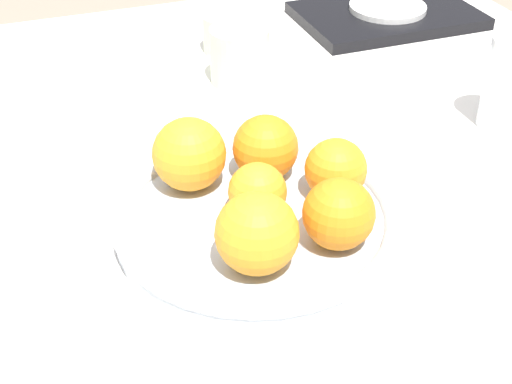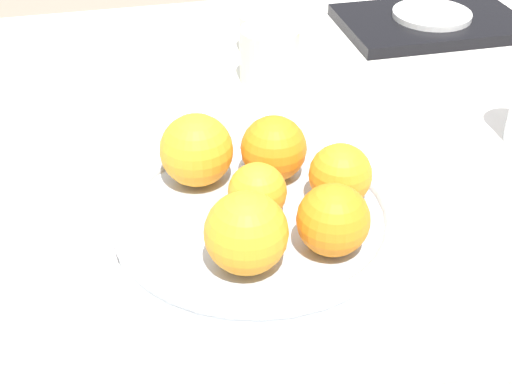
# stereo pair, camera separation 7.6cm
# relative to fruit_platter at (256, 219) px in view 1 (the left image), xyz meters

# --- Properties ---
(table) EXTENTS (1.46, 0.95, 0.74)m
(table) POSITION_rel_fruit_platter_xyz_m (-0.06, 0.23, -0.38)
(table) COLOR silver
(table) RESTS_ON ground_plane
(fruit_platter) EXTENTS (0.31, 0.31, 0.03)m
(fruit_platter) POSITION_rel_fruit_platter_xyz_m (0.00, 0.00, 0.00)
(fruit_platter) COLOR #B2BCC6
(fruit_platter) RESTS_ON table
(orange_0) EXTENTS (0.06, 0.06, 0.06)m
(orange_0) POSITION_rel_fruit_platter_xyz_m (0.00, -0.00, 0.04)
(orange_0) COLOR orange
(orange_0) RESTS_ON fruit_platter
(orange_1) EXTENTS (0.08, 0.08, 0.08)m
(orange_1) POSITION_rel_fruit_platter_xyz_m (-0.03, -0.08, 0.05)
(orange_1) COLOR orange
(orange_1) RESTS_ON fruit_platter
(orange_2) EXTENTS (0.08, 0.08, 0.08)m
(orange_2) POSITION_rel_fruit_platter_xyz_m (0.04, 0.07, 0.04)
(orange_2) COLOR orange
(orange_2) RESTS_ON fruit_platter
(orange_3) EXTENTS (0.08, 0.08, 0.08)m
(orange_3) POSITION_rel_fruit_platter_xyz_m (-0.05, 0.08, 0.05)
(orange_3) COLOR orange
(orange_3) RESTS_ON fruit_platter
(orange_4) EXTENTS (0.07, 0.07, 0.07)m
(orange_4) POSITION_rel_fruit_platter_xyz_m (0.06, -0.07, 0.04)
(orange_4) COLOR orange
(orange_4) RESTS_ON fruit_platter
(orange_5) EXTENTS (0.07, 0.07, 0.07)m
(orange_5) POSITION_rel_fruit_platter_xyz_m (0.10, 0.00, 0.04)
(orange_5) COLOR orange
(orange_5) RESTS_ON fruit_platter
(water_glass) EXTENTS (0.07, 0.07, 0.12)m
(water_glass) POSITION_rel_fruit_platter_xyz_m (0.40, 0.10, 0.05)
(water_glass) COLOR silver
(water_glass) RESTS_ON table
(serving_tray) EXTENTS (0.31, 0.21, 0.02)m
(serving_tray) POSITION_rel_fruit_platter_xyz_m (0.43, 0.49, -0.00)
(serving_tray) COLOR black
(serving_tray) RESTS_ON table
(side_plate) EXTENTS (0.14, 0.14, 0.01)m
(side_plate) POSITION_rel_fruit_platter_xyz_m (0.43, 0.49, 0.01)
(side_plate) COLOR silver
(side_plate) RESTS_ON serving_tray
(cup_1) EXTENTS (0.07, 0.07, 0.06)m
(cup_1) POSITION_rel_fruit_platter_xyz_m (0.12, 0.46, 0.02)
(cup_1) COLOR beige
(cup_1) RESTS_ON table
(cup_2) EXTENTS (0.09, 0.09, 0.08)m
(cup_2) POSITION_rel_fruit_platter_xyz_m (0.10, 0.35, 0.03)
(cup_2) COLOR beige
(cup_2) RESTS_ON table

